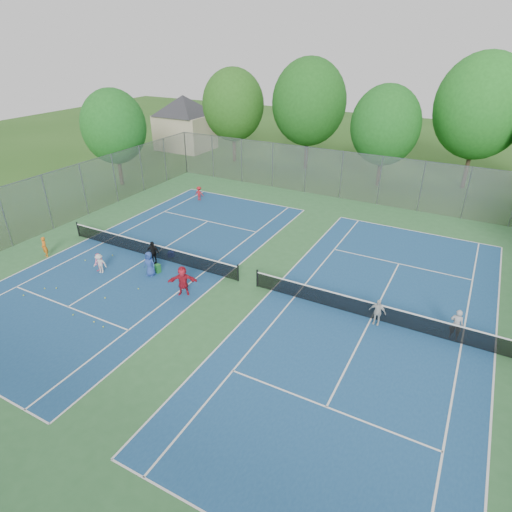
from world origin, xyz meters
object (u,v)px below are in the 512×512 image
(net_left, at_px, (150,250))
(instructor, at_px, (456,324))
(ball_crate, at_px, (171,254))
(ball_hopper, at_px, (158,269))
(net_right, at_px, (372,311))

(net_left, relative_size, instructor, 8.22)
(ball_crate, xyz_separation_m, ball_hopper, (0.64, -2.02, 0.11))
(net_left, bearing_deg, ball_hopper, -38.54)
(instructor, bearing_deg, net_left, 4.65)
(net_right, xyz_separation_m, ball_crate, (-12.89, 0.63, -0.30))
(net_left, relative_size, net_right, 1.00)
(net_right, bearing_deg, ball_crate, 177.21)
(ball_crate, bearing_deg, ball_hopper, -72.49)
(ball_crate, relative_size, ball_hopper, 0.68)
(net_left, height_order, ball_hopper, net_left)
(ball_hopper, bearing_deg, net_right, 6.51)
(net_left, distance_m, instructor, 17.72)
(net_right, distance_m, ball_crate, 12.90)
(ball_crate, height_order, instructor, instructor)
(net_left, height_order, ball_crate, net_left)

